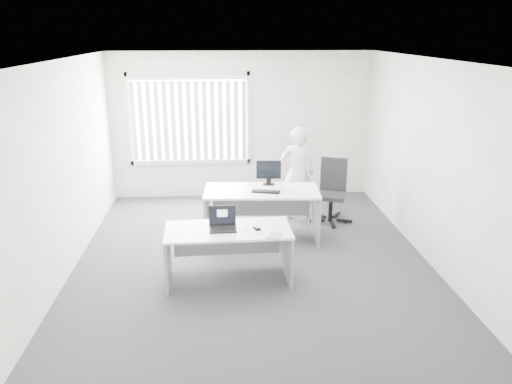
{
  "coord_description": "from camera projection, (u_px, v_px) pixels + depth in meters",
  "views": [
    {
      "loc": [
        -0.43,
        -6.55,
        3.15
      ],
      "look_at": [
        0.06,
        0.15,
        0.97
      ],
      "focal_mm": 35.0,
      "sensor_mm": 36.0,
      "label": 1
    }
  ],
  "objects": [
    {
      "name": "wall_left",
      "position": [
        64.0,
        169.0,
        6.61
      ],
      "size": [
        0.02,
        6.0,
        2.8
      ],
      "primitive_type": "cube",
      "color": "white",
      "rests_on": "ground"
    },
    {
      "name": "desk_far",
      "position": [
        262.0,
        204.0,
        7.78
      ],
      "size": [
        1.82,
        0.94,
        0.81
      ],
      "rotation": [
        0.0,
        0.0,
        -0.06
      ],
      "color": "white",
      "rests_on": "ground"
    },
    {
      "name": "wall_right",
      "position": [
        431.0,
        162.0,
        6.96
      ],
      "size": [
        0.02,
        6.0,
        2.8
      ],
      "primitive_type": "cube",
      "color": "white",
      "rests_on": "ground"
    },
    {
      "name": "booklet",
      "position": [
        274.0,
        235.0,
        6.16
      ],
      "size": [
        0.24,
        0.27,
        0.01
      ],
      "primitive_type": "cube",
      "rotation": [
        0.0,
        0.0,
        -0.47
      ],
      "color": "silver",
      "rests_on": "desk_near"
    },
    {
      "name": "wall_front",
      "position": [
        277.0,
        263.0,
        3.94
      ],
      "size": [
        5.0,
        0.02,
        2.8
      ],
      "primitive_type": "cube",
      "color": "white",
      "rests_on": "ground"
    },
    {
      "name": "monitor",
      "position": [
        269.0,
        173.0,
        7.91
      ],
      "size": [
        0.4,
        0.15,
        0.39
      ],
      "primitive_type": null,
      "rotation": [
        0.0,
        0.0,
        -0.09
      ],
      "color": "black",
      "rests_on": "desk_far"
    },
    {
      "name": "blinds",
      "position": [
        189.0,
        121.0,
        9.43
      ],
      "size": [
        2.2,
        0.1,
        1.5
      ],
      "primitive_type": null,
      "color": "white",
      "rests_on": "wall_back"
    },
    {
      "name": "office_chair",
      "position": [
        331.0,
        202.0,
        8.59
      ],
      "size": [
        0.79,
        0.79,
        1.08
      ],
      "rotation": [
        0.0,
        0.0,
        -0.35
      ],
      "color": "black",
      "rests_on": "ground"
    },
    {
      "name": "person",
      "position": [
        297.0,
        173.0,
        8.55
      ],
      "size": [
        0.61,
        0.41,
        1.63
      ],
      "primitive_type": "imported",
      "rotation": [
        0.0,
        0.0,
        3.11
      ],
      "color": "silver",
      "rests_on": "ground"
    },
    {
      "name": "ground",
      "position": [
        252.0,
        259.0,
        7.21
      ],
      "size": [
        6.0,
        6.0,
        0.0
      ],
      "primitive_type": "plane",
      "color": "#48494F",
      "rests_on": "ground"
    },
    {
      "name": "ceiling",
      "position": [
        252.0,
        60.0,
        6.35
      ],
      "size": [
        5.0,
        6.0,
        0.02
      ],
      "primitive_type": "cube",
      "color": "silver",
      "rests_on": "wall_back"
    },
    {
      "name": "keyboard",
      "position": [
        266.0,
        192.0,
        7.59
      ],
      "size": [
        0.45,
        0.25,
        0.02
      ],
      "primitive_type": "cube",
      "rotation": [
        0.0,
        0.0,
        -0.27
      ],
      "color": "black",
      "rests_on": "desk_far"
    },
    {
      "name": "desk_near",
      "position": [
        228.0,
        244.0,
        6.44
      ],
      "size": [
        1.63,
        0.8,
        0.73
      ],
      "rotation": [
        0.0,
        0.0,
        0.03
      ],
      "color": "white",
      "rests_on": "ground"
    },
    {
      "name": "window",
      "position": [
        189.0,
        119.0,
        9.47
      ],
      "size": [
        2.32,
        0.06,
        1.76
      ],
      "primitive_type": "cube",
      "color": "silver",
      "rests_on": "wall_back"
    },
    {
      "name": "mouse",
      "position": [
        257.0,
        228.0,
        6.36
      ],
      "size": [
        0.09,
        0.12,
        0.05
      ],
      "primitive_type": null,
      "rotation": [
        0.0,
        0.0,
        0.31
      ],
      "color": "silver",
      "rests_on": "paper_sheet"
    },
    {
      "name": "wall_back",
      "position": [
        242.0,
        126.0,
        9.63
      ],
      "size": [
        5.0,
        0.02,
        2.8
      ],
      "primitive_type": "cube",
      "color": "white",
      "rests_on": "ground"
    },
    {
      "name": "laptop",
      "position": [
        223.0,
        220.0,
        6.3
      ],
      "size": [
        0.35,
        0.32,
        0.27
      ],
      "primitive_type": null,
      "rotation": [
        0.0,
        0.0,
        0.02
      ],
      "color": "black",
      "rests_on": "desk_near"
    },
    {
      "name": "paper_sheet",
      "position": [
        255.0,
        230.0,
        6.34
      ],
      "size": [
        0.34,
        0.25,
        0.0
      ],
      "primitive_type": "cube",
      "rotation": [
        0.0,
        0.0,
        -0.05
      ],
      "color": "white",
      "rests_on": "desk_near"
    }
  ]
}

